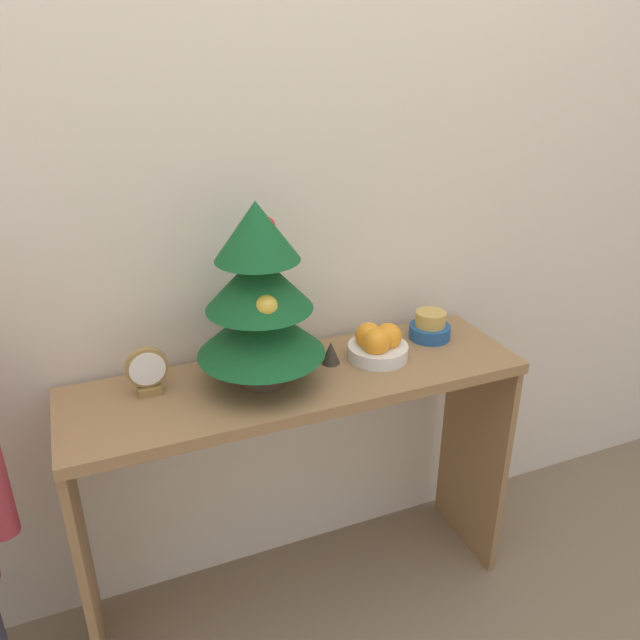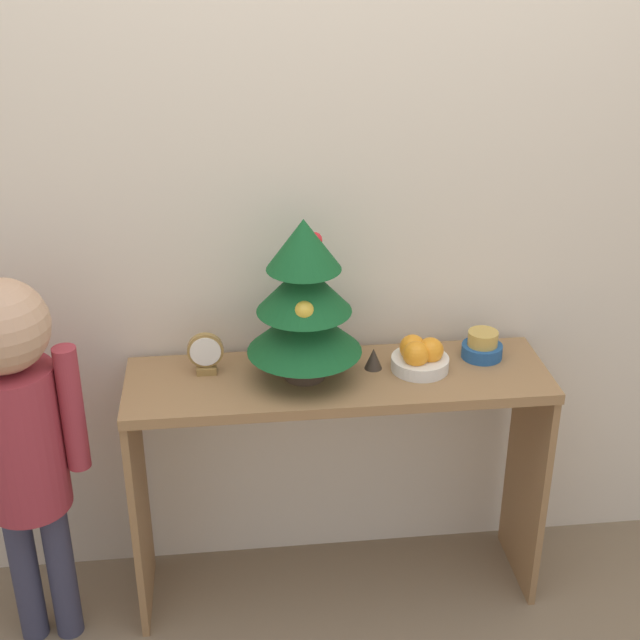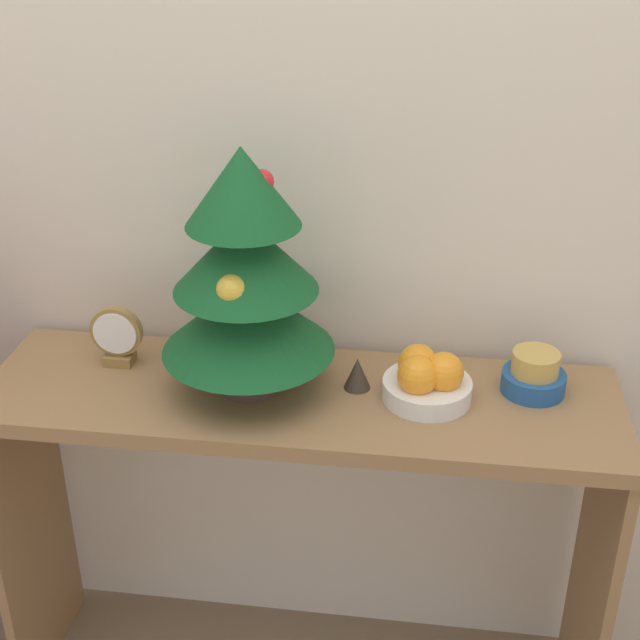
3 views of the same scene
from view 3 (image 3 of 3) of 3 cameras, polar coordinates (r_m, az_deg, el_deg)
name	(u,v)px [view 3 (image 3 of 3)]	position (r m, az deg, el deg)	size (l,w,h in m)	color
back_wall	(315,85)	(1.63, -0.29, 14.81)	(7.00, 0.05, 2.50)	beige
console_table	(301,468)	(1.73, -1.25, -9.46)	(1.17, 0.34, 0.74)	olive
mini_tree	(246,274)	(1.54, -4.78, 2.94)	(0.31, 0.31, 0.46)	#4C3828
fruit_bowl	(427,379)	(1.60, 6.84, -3.79)	(0.16, 0.16, 0.10)	silver
singing_bowl	(534,375)	(1.66, 13.54, -3.45)	(0.12, 0.12, 0.08)	#235189
desk_clock	(117,337)	(1.73, -12.88, -1.04)	(0.10, 0.04, 0.12)	olive
figurine	(357,373)	(1.63, 2.41, -3.42)	(0.05, 0.05, 0.06)	#382D23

